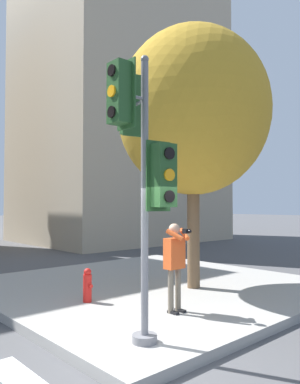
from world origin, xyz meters
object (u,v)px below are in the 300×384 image
Objects in this scene: street_tree at (193,112)px; traffic_signal_pole at (139,149)px; person_photographer at (175,258)px; fire_hydrant at (87,285)px.

traffic_signal_pole is at bearing -150.48° from street_tree.
traffic_signal_pole is 2.60m from person_photographer.
traffic_signal_pole is 4.31m from street_tree.
fire_hydrant is at bearing 73.55° from traffic_signal_pole.
fire_hydrant is (-2.74, 0.60, -4.09)m from street_tree.
person_photographer reaches higher than fire_hydrant.
street_tree reaches higher than person_photographer.
traffic_signal_pole is at bearing -153.51° from person_photographer.
traffic_signal_pole is 6.09× the size of fire_hydrant.
street_tree is at bearing -12.38° from fire_hydrant.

